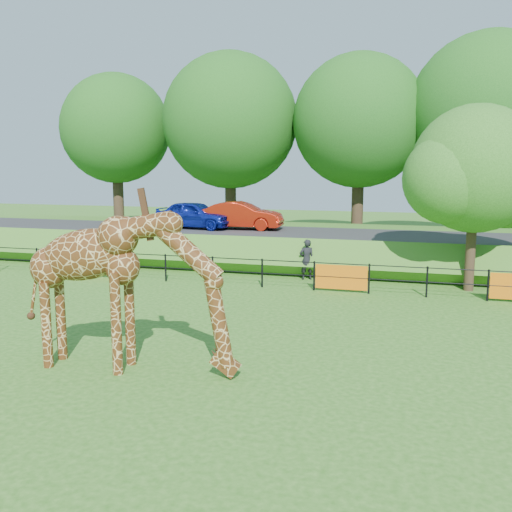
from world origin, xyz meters
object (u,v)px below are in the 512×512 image
(visitor, at_px, (307,259))
(tree_east, at_px, (478,174))
(giraffe, at_px, (129,291))
(car_blue, at_px, (195,215))
(car_red, at_px, (241,216))

(visitor, xyz_separation_m, tree_east, (6.27, -0.30, 3.46))
(giraffe, xyz_separation_m, car_blue, (-4.81, 15.63, 0.28))
(car_blue, height_order, visitor, car_blue)
(tree_east, bearing_deg, visitor, 177.25)
(car_red, xyz_separation_m, tree_east, (10.54, -4.96, 2.18))
(tree_east, bearing_deg, giraffe, -126.40)
(giraffe, relative_size, car_blue, 1.26)
(visitor, bearing_deg, car_red, -71.51)
(car_red, xyz_separation_m, visitor, (4.28, -4.66, -1.28))
(giraffe, height_order, car_blue, giraffe)
(car_red, bearing_deg, tree_east, -118.18)
(car_blue, bearing_deg, visitor, -115.80)
(car_blue, xyz_separation_m, visitor, (6.63, -4.37, -1.29))
(car_blue, bearing_deg, tree_east, -102.34)
(visitor, relative_size, tree_east, 0.24)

